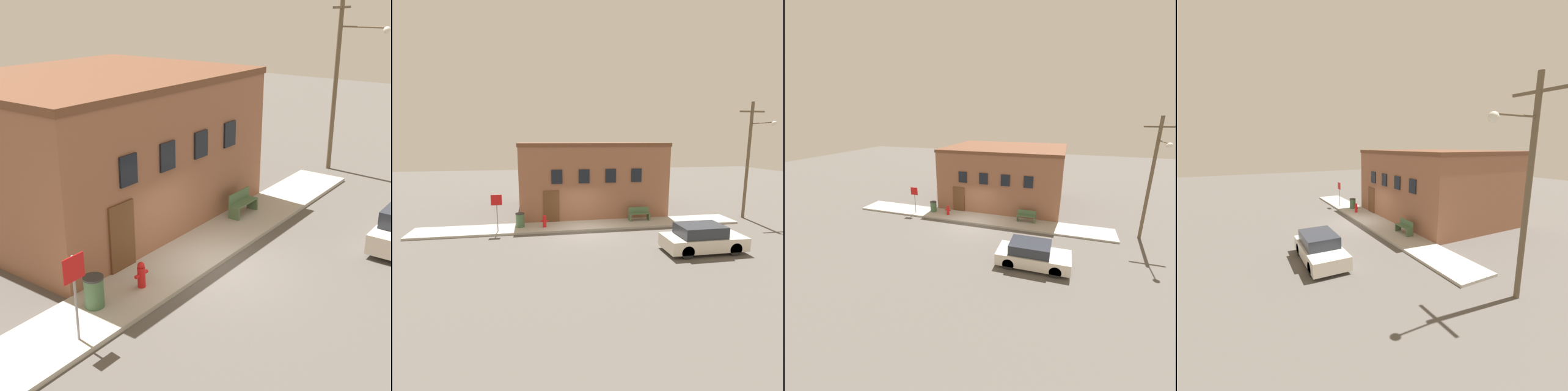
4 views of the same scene
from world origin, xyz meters
TOP-DOWN VIEW (x-y plane):
  - ground_plane at (0.00, 0.00)m, footprint 80.00×80.00m
  - sidewalk at (0.00, 1.06)m, footprint 20.33×2.11m
  - brick_building at (1.18, 6.09)m, footprint 10.24×8.08m
  - fire_hydrant at (-2.37, 0.92)m, footprint 0.47×0.23m
  - stop_sign at (-5.10, 0.47)m, footprint 0.62×0.06m
  - bench at (3.90, 1.50)m, footprint 1.38×0.44m
  - trash_bin at (-3.85, 1.24)m, footprint 0.54×0.54m
  - utility_pole at (11.54, 1.16)m, footprint 1.80×2.31m
  - parked_car at (5.11, -4.25)m, footprint 3.93×1.74m

SIDE VIEW (x-z plane):
  - ground_plane at x=0.00m, z-range 0.00..0.00m
  - sidewalk at x=0.00m, z-range 0.00..0.13m
  - fire_hydrant at x=-2.37m, z-range 0.13..0.90m
  - bench at x=3.90m, z-range 0.13..0.99m
  - trash_bin at x=-3.85m, z-range 0.14..1.00m
  - parked_car at x=5.11m, z-range -0.03..1.33m
  - stop_sign at x=-5.10m, z-range 0.55..2.74m
  - brick_building at x=1.18m, z-range 0.00..5.22m
  - utility_pole at x=11.54m, z-range 0.43..8.34m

